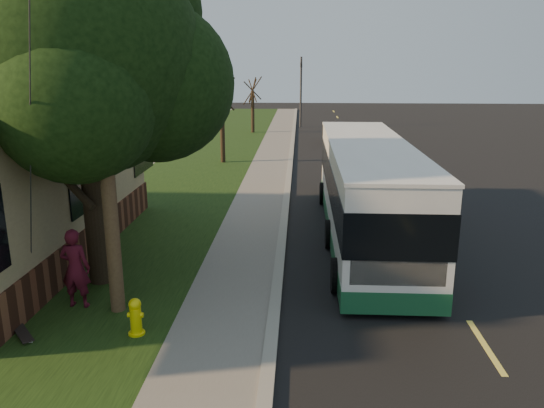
{
  "coord_description": "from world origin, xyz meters",
  "views": [
    {
      "loc": [
        0.49,
        -9.04,
        5.14
      ],
      "look_at": [
        -0.23,
        4.44,
        1.5
      ],
      "focal_mm": 35.0,
      "sensor_mm": 36.0,
      "label": 1
    }
  ],
  "objects_px": {
    "utility_pole": "(100,89)",
    "distant_car": "(341,132)",
    "fire_hydrant": "(136,317)",
    "traffic_signal": "(301,87)",
    "leafy_tree": "(87,60)",
    "bare_tree_far": "(253,106)",
    "bare_tree_near": "(222,122)",
    "skateboarder": "(75,268)",
    "skateboard_spare": "(23,334)",
    "transit_bus": "(367,189)"
  },
  "relations": [
    {
      "from": "leafy_tree",
      "to": "distant_car",
      "type": "height_order",
      "value": "leafy_tree"
    },
    {
      "from": "leafy_tree",
      "to": "transit_bus",
      "type": "height_order",
      "value": "leafy_tree"
    },
    {
      "from": "bare_tree_far",
      "to": "skateboard_spare",
      "type": "xyz_separation_m",
      "value": [
        -1.73,
        -30.22,
        -1.88
      ]
    },
    {
      "from": "bare_tree_near",
      "to": "bare_tree_far",
      "type": "xyz_separation_m",
      "value": [
        0.5,
        12.0,
        -0.15
      ]
    },
    {
      "from": "fire_hydrant",
      "to": "skateboard_spare",
      "type": "distance_m",
      "value": 2.17
    },
    {
      "from": "traffic_signal",
      "to": "skateboarder",
      "type": "relative_size",
      "value": 3.17
    },
    {
      "from": "skateboarder",
      "to": "skateboard_spare",
      "type": "bearing_deg",
      "value": 70.49
    },
    {
      "from": "leafy_tree",
      "to": "skateboarder",
      "type": "bearing_deg",
      "value": -91.15
    },
    {
      "from": "skateboard_spare",
      "to": "fire_hydrant",
      "type": "bearing_deg",
      "value": 5.84
    },
    {
      "from": "transit_bus",
      "to": "skateboarder",
      "type": "distance_m",
      "value": 8.39
    },
    {
      "from": "utility_pole",
      "to": "traffic_signal",
      "type": "relative_size",
      "value": 1.65
    },
    {
      "from": "utility_pole",
      "to": "skateboard_spare",
      "type": "distance_m",
      "value": 4.88
    },
    {
      "from": "leafy_tree",
      "to": "bare_tree_near",
      "type": "relative_size",
      "value": 1.81
    },
    {
      "from": "bare_tree_near",
      "to": "distant_car",
      "type": "relative_size",
      "value": 1.03
    },
    {
      "from": "traffic_signal",
      "to": "skateboarder",
      "type": "distance_m",
      "value": 33.28
    },
    {
      "from": "bare_tree_far",
      "to": "transit_bus",
      "type": "xyz_separation_m",
      "value": [
        5.48,
        -23.82,
        -0.46
      ]
    },
    {
      "from": "bare_tree_far",
      "to": "traffic_signal",
      "type": "distance_m",
      "value": 5.44
    },
    {
      "from": "bare_tree_near",
      "to": "bare_tree_far",
      "type": "height_order",
      "value": "bare_tree_near"
    },
    {
      "from": "distant_car",
      "to": "fire_hydrant",
      "type": "bearing_deg",
      "value": -101.15
    },
    {
      "from": "skateboarder",
      "to": "distant_car",
      "type": "bearing_deg",
      "value": -104.8
    },
    {
      "from": "bare_tree_near",
      "to": "skateboard_spare",
      "type": "relative_size",
      "value": 5.68
    },
    {
      "from": "bare_tree_near",
      "to": "skateboarder",
      "type": "distance_m",
      "value": 16.93
    },
    {
      "from": "bare_tree_far",
      "to": "distant_car",
      "type": "xyz_separation_m",
      "value": [
        6.13,
        -4.67,
        -1.29
      ]
    },
    {
      "from": "skateboarder",
      "to": "distant_car",
      "type": "relative_size",
      "value": 0.42
    },
    {
      "from": "skateboarder",
      "to": "traffic_signal",
      "type": "bearing_deg",
      "value": -96.09
    },
    {
      "from": "traffic_signal",
      "to": "transit_bus",
      "type": "xyz_separation_m",
      "value": [
        1.98,
        -27.82,
        -1.62
      ]
    },
    {
      "from": "transit_bus",
      "to": "skateboarder",
      "type": "height_order",
      "value": "transit_bus"
    },
    {
      "from": "fire_hydrant",
      "to": "distant_car",
      "type": "xyz_separation_m",
      "value": [
        5.73,
        25.33,
        0.28
      ]
    },
    {
      "from": "leafy_tree",
      "to": "bare_tree_far",
      "type": "xyz_separation_m",
      "value": [
        1.17,
        27.35,
        -3.16
      ]
    },
    {
      "from": "bare_tree_far",
      "to": "skateboarder",
      "type": "xyz_separation_m",
      "value": [
        -1.2,
        -28.87,
        -1.07
      ]
    },
    {
      "from": "leafy_tree",
      "to": "skateboarder",
      "type": "relative_size",
      "value": 4.5
    },
    {
      "from": "fire_hydrant",
      "to": "skateboard_spare",
      "type": "relative_size",
      "value": 0.98
    },
    {
      "from": "bare_tree_near",
      "to": "skateboarder",
      "type": "xyz_separation_m",
      "value": [
        -0.7,
        -16.87,
        -1.21
      ]
    },
    {
      "from": "traffic_signal",
      "to": "utility_pole",
      "type": "bearing_deg",
      "value": -96.58
    },
    {
      "from": "fire_hydrant",
      "to": "skateboarder",
      "type": "bearing_deg",
      "value": 144.82
    },
    {
      "from": "leafy_tree",
      "to": "traffic_signal",
      "type": "bearing_deg",
      "value": 81.53
    },
    {
      "from": "fire_hydrant",
      "to": "utility_pole",
      "type": "height_order",
      "value": "utility_pole"
    },
    {
      "from": "fire_hydrant",
      "to": "skateboarder",
      "type": "height_order",
      "value": "skateboarder"
    },
    {
      "from": "bare_tree_near",
      "to": "bare_tree_far",
      "type": "relative_size",
      "value": 1.07
    },
    {
      "from": "skateboard_spare",
      "to": "utility_pole",
      "type": "bearing_deg",
      "value": 40.31
    },
    {
      "from": "fire_hydrant",
      "to": "traffic_signal",
      "type": "distance_m",
      "value": 34.25
    },
    {
      "from": "utility_pole",
      "to": "skateboard_spare",
      "type": "height_order",
      "value": "utility_pole"
    },
    {
      "from": "bare_tree_far",
      "to": "skateboard_spare",
      "type": "bearing_deg",
      "value": -93.28
    },
    {
      "from": "leafy_tree",
      "to": "fire_hydrant",
      "type": "bearing_deg",
      "value": -59.33
    },
    {
      "from": "utility_pole",
      "to": "skateboarder",
      "type": "bearing_deg",
      "value": 171.42
    },
    {
      "from": "utility_pole",
      "to": "distant_car",
      "type": "xyz_separation_m",
      "value": [
        6.43,
        24.34,
        -3.92
      ]
    },
    {
      "from": "fire_hydrant",
      "to": "leafy_tree",
      "type": "distance_m",
      "value": 5.65
    },
    {
      "from": "utility_pole",
      "to": "skateboarder",
      "type": "relative_size",
      "value": 5.24
    },
    {
      "from": "utility_pole",
      "to": "bare_tree_far",
      "type": "distance_m",
      "value": 29.13
    },
    {
      "from": "distant_car",
      "to": "skateboard_spare",
      "type": "bearing_deg",
      "value": -105.51
    }
  ]
}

